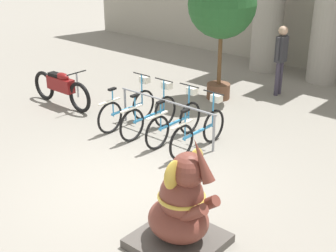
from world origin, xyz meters
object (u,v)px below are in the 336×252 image
Objects in this scene: elephant_statue at (181,210)px; bicycle_1 at (150,114)px; motorcycle at (61,87)px; potted_tree at (222,7)px; bicycle_2 at (175,121)px; bicycle_0 at (128,108)px; person_pedestrian at (281,54)px; bicycle_3 at (199,130)px.

bicycle_1 is at bearing 138.69° from elephant_statue.
potted_tree is (2.54, 2.91, 1.80)m from motorcycle.
bicycle_0 is at bearing -177.06° from bicycle_2.
elephant_statue is at bearing -22.77° from motorcycle.
bicycle_2 is 3.37m from motorcycle.
bicycle_3 is at bearing -83.53° from person_pedestrian.
elephant_statue is (1.63, -2.56, 0.16)m from bicycle_3.
bicycle_2 reaches higher than motorcycle.
elephant_statue reaches higher than bicycle_2.
potted_tree is at bearing 80.72° from bicycle_0.
bicycle_3 is at bearing 0.66° from bicycle_1.
person_pedestrian is (0.82, 3.96, 0.66)m from bicycle_1.
bicycle_0 is 3.34m from potted_tree.
motorcycle is 4.26m from potted_tree.
person_pedestrian reaches higher than motorcycle.
elephant_statue is (3.53, -2.53, 0.16)m from bicycle_0.
person_pedestrian reaches higher than bicycle_1.
bicycle_2 is (1.26, 0.07, 0.00)m from bicycle_0.
bicycle_0 is 0.96× the size of person_pedestrian.
bicycle_0 and bicycle_2 have the same top height.
bicycle_3 is 3.99m from motorcycle.
bicycle_2 is 0.63m from bicycle_3.
bicycle_3 is 1.01× the size of elephant_statue.
bicycle_3 is at bearing 122.51° from elephant_statue.
motorcycle is at bearing -130.48° from person_pedestrian.
potted_tree is (-1.45, 2.71, 1.86)m from bicycle_3.
potted_tree is (-0.82, 2.67, 1.86)m from bicycle_2.
person_pedestrian is 0.56× the size of potted_tree.
motorcycle is (-3.99, -0.20, 0.06)m from bicycle_3.
motorcycle is at bearing -177.11° from bicycle_3.
motorcycle is at bearing 157.23° from elephant_statue.
bicycle_0 is 0.81× the size of motorcycle.
bicycle_1 is at bearing -175.05° from bicycle_2.
person_pedestrian is at bearing 87.29° from bicycle_2.
bicycle_2 is 3.45m from elephant_statue.
elephant_statue is 0.80× the size of motorcycle.
bicycle_1 is 0.54× the size of potted_tree.
bicycle_2 is 1.01× the size of elephant_statue.
bicycle_0 is at bearing -179.25° from bicycle_3.
potted_tree is at bearing 120.29° from elephant_statue.
elephant_statue is at bearing -35.70° from bicycle_0.
potted_tree is at bearing -129.07° from person_pedestrian.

